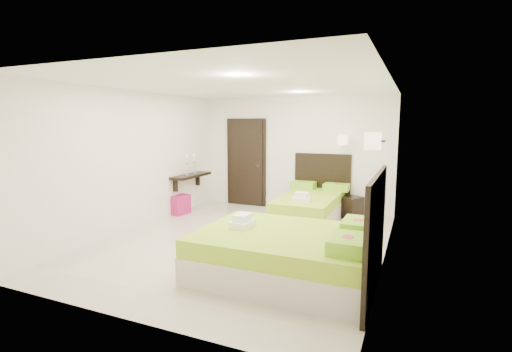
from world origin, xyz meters
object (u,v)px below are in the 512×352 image
at_px(nightstand, 348,207).
at_px(bed_single, 311,206).
at_px(bed_double, 292,252).
at_px(ottoman, 178,204).

bearing_deg(nightstand, bed_single, -108.68).
xyz_separation_m(bed_double, nightstand, (0.13, 3.51, -0.11)).
height_order(bed_single, nightstand, bed_single).
height_order(bed_single, bed_double, bed_double).
xyz_separation_m(bed_single, nightstand, (0.64, 0.67, -0.10)).
distance_m(nightstand, ottoman, 3.75).
distance_m(bed_single, nightstand, 0.93).
distance_m(bed_single, bed_double, 2.88).
height_order(bed_double, nightstand, bed_double).
relative_size(nightstand, ottoman, 1.18).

